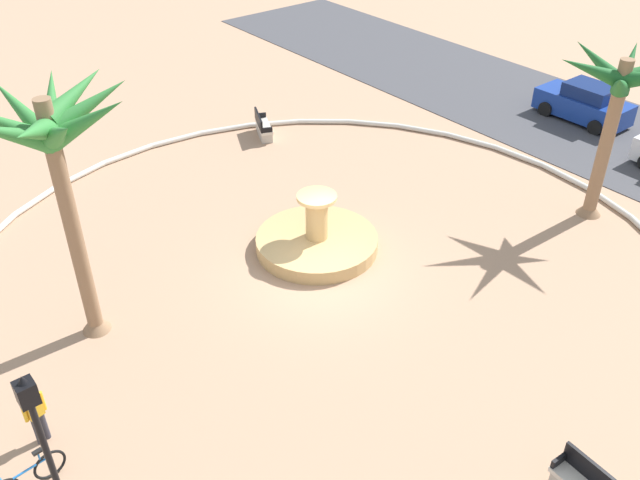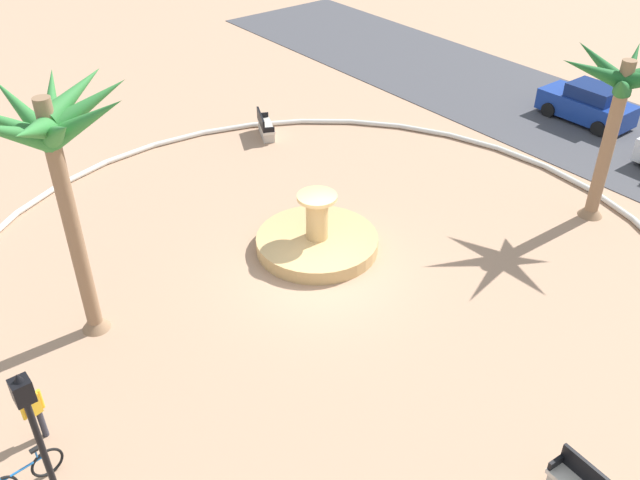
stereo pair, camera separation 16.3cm
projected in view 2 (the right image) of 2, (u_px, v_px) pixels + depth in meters
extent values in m
plane|color=tan|center=(321.00, 275.00, 20.67)|extent=(80.00, 80.00, 0.00)
torus|color=silver|center=(321.00, 273.00, 20.61)|extent=(22.14, 22.14, 0.20)
cube|color=#424247|center=(611.00, 137.00, 28.59)|extent=(48.00, 8.00, 0.03)
cylinder|color=tan|center=(317.00, 243.00, 21.72)|extent=(3.87, 3.87, 0.45)
cylinder|color=#236093|center=(317.00, 243.00, 21.74)|extent=(3.41, 3.41, 0.34)
cylinder|color=tan|center=(317.00, 218.00, 21.20)|extent=(0.70, 0.70, 1.39)
cylinder|color=#E0B370|center=(317.00, 197.00, 20.78)|extent=(1.24, 1.24, 0.12)
cylinder|color=#8E6B4C|center=(72.00, 225.00, 16.83)|extent=(0.41, 0.41, 6.67)
cone|color=#8E6B4C|center=(95.00, 321.00, 18.57)|extent=(0.77, 0.77, 0.50)
cone|color=#337F38|center=(58.00, 133.00, 14.60)|extent=(2.14, 0.71, 1.46)
cone|color=#337F38|center=(86.00, 120.00, 15.19)|extent=(1.84, 1.91, 1.51)
cone|color=#337F38|center=(88.00, 105.00, 15.64)|extent=(0.70, 2.17, 1.31)
cone|color=#337F38|center=(74.00, 93.00, 15.88)|extent=(1.52, 2.17, 1.09)
cone|color=#337F38|center=(52.00, 104.00, 15.99)|extent=(2.11, 1.46, 1.52)
cone|color=#337F38|center=(22.00, 110.00, 15.70)|extent=(2.16, 1.09, 1.53)
cone|color=#337F38|center=(4.00, 123.00, 15.14)|extent=(1.49, 2.09, 1.55)
cone|color=#337F38|center=(8.00, 132.00, 14.71)|extent=(0.88, 2.15, 1.53)
cone|color=#337F38|center=(33.00, 131.00, 14.35)|extent=(2.10, 1.65, 1.23)
cylinder|color=#8E6B4C|center=(608.00, 143.00, 21.98)|extent=(0.44, 0.44, 5.46)
cone|color=#8E6B4C|center=(591.00, 209.00, 23.37)|extent=(0.83, 0.83, 0.50)
cone|color=#1E6028|center=(631.00, 68.00, 21.40)|extent=(1.31, 2.17, 1.52)
cone|color=#1E6028|center=(601.00, 63.00, 21.36)|extent=(2.23, 0.86, 1.30)
cone|color=#1E6028|center=(594.00, 71.00, 20.64)|extent=(1.80, 2.06, 1.21)
cone|color=#1E6028|center=(622.00, 86.00, 20.02)|extent=(1.39, 2.18, 1.45)
cube|color=beige|center=(266.00, 126.00, 28.45)|extent=(1.66, 1.13, 0.12)
cube|color=black|center=(261.00, 120.00, 28.24)|extent=(1.48, 0.75, 0.50)
cube|color=#B6ADA0|center=(266.00, 131.00, 28.59)|extent=(1.53, 1.04, 0.39)
cube|color=black|center=(263.00, 115.00, 28.97)|extent=(0.26, 0.44, 0.24)
cube|color=black|center=(269.00, 130.00, 27.76)|extent=(0.26, 0.44, 0.24)
cube|color=black|center=(594.00, 478.00, 13.81)|extent=(1.60, 0.20, 0.50)
cube|color=black|center=(556.00, 462.00, 14.32)|extent=(0.11, 0.45, 0.24)
cylinder|color=black|center=(52.00, 476.00, 12.40)|extent=(0.12, 0.12, 3.96)
cube|color=black|center=(22.00, 391.00, 11.16)|extent=(0.32, 0.32, 0.44)
sphere|color=#F2EDCC|center=(22.00, 391.00, 11.16)|extent=(0.22, 0.22, 0.22)
cone|color=black|center=(18.00, 378.00, 11.00)|extent=(0.20, 0.20, 0.18)
torus|color=black|center=(47.00, 463.00, 14.60)|extent=(0.13, 0.72, 0.72)
cylinder|color=#1E66B2|center=(22.00, 469.00, 14.18)|extent=(0.15, 0.95, 0.05)
cylinder|color=#1E66B2|center=(36.00, 455.00, 14.29)|extent=(0.04, 0.04, 0.30)
cube|color=black|center=(35.00, 450.00, 14.20)|extent=(0.12, 0.21, 0.06)
cylinder|color=#33333D|center=(35.00, 428.00, 15.32)|extent=(0.14, 0.14, 0.80)
cylinder|color=#33333D|center=(42.00, 423.00, 15.43)|extent=(0.14, 0.14, 0.80)
cube|color=yellow|center=(32.00, 405.00, 14.99)|extent=(0.27, 0.37, 0.56)
sphere|color=#9E7051|center=(27.00, 392.00, 14.77)|extent=(0.22, 0.22, 0.22)
cylinder|color=yellow|center=(22.00, 410.00, 14.85)|extent=(0.09, 0.09, 0.53)
cylinder|color=yellow|center=(41.00, 399.00, 15.13)|extent=(0.09, 0.09, 0.53)
cube|color=navy|center=(586.00, 107.00, 29.59)|extent=(4.01, 1.71, 0.90)
cube|color=navy|center=(594.00, 93.00, 29.05)|extent=(2.00, 1.45, 0.60)
cube|color=#333D47|center=(575.00, 88.00, 29.67)|extent=(0.30, 1.36, 0.51)
cylinder|color=black|center=(549.00, 110.00, 30.13)|extent=(0.64, 0.22, 0.64)
cylinder|color=black|center=(572.00, 100.00, 31.00)|extent=(0.64, 0.22, 0.64)
cylinder|color=black|center=(598.00, 129.00, 28.52)|extent=(0.64, 0.22, 0.64)
cylinder|color=black|center=(621.00, 118.00, 29.40)|extent=(0.64, 0.22, 0.64)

